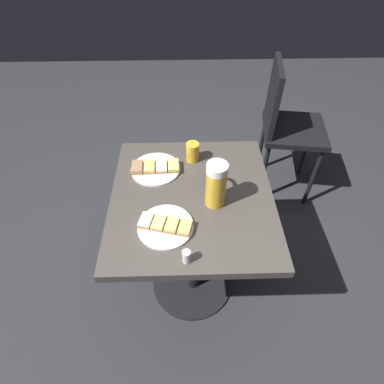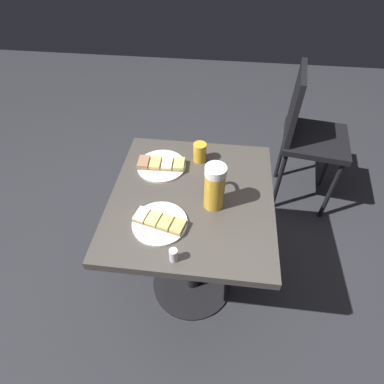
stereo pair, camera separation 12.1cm
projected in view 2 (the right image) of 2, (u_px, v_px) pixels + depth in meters
name	position (u px, v px, depth m)	size (l,w,h in m)	color
ground_plane	(192.00, 282.00, 1.75)	(6.00, 6.00, 0.00)	#28282D
cafe_table	(192.00, 223.00, 1.36)	(0.65, 0.70, 0.72)	black
plate_near	(160.00, 222.00, 1.12)	(0.20, 0.20, 0.03)	white
plate_far	(161.00, 165.00, 1.34)	(0.21, 0.21, 0.03)	white
beer_mug	(214.00, 186.00, 1.13)	(0.08, 0.14, 0.19)	gold
beer_glass_small	(200.00, 152.00, 1.35)	(0.06, 0.06, 0.09)	gold
salt_shaker	(173.00, 255.00, 1.01)	(0.03, 0.03, 0.05)	silver
cafe_chair	(307.00, 132.00, 1.85)	(0.43, 0.43, 0.90)	black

